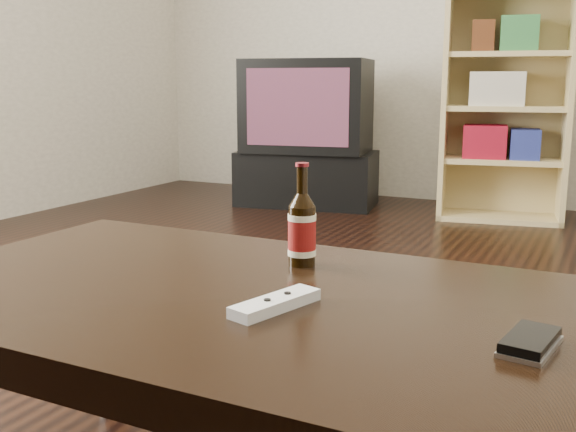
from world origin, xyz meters
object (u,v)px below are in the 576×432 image
at_px(tv_stand, 307,178).
at_px(tv, 307,106).
at_px(phone, 530,342).
at_px(remote, 276,303).
at_px(bookshelf, 504,103).
at_px(coffee_table, 235,323).
at_px(beer_bottle, 302,230).

relative_size(tv_stand, tv, 1.03).
bearing_deg(phone, tv, 128.13).
bearing_deg(remote, tv, 130.35).
xyz_separation_m(bookshelf, phone, (0.55, -3.22, -0.21)).
xyz_separation_m(tv_stand, remote, (1.39, -3.13, 0.29)).
distance_m(bookshelf, coffee_table, 3.18).
xyz_separation_m(beer_bottle, remote, (0.07, -0.25, -0.06)).
xyz_separation_m(bookshelf, remote, (0.17, -3.23, -0.21)).
distance_m(bookshelf, remote, 3.24).
bearing_deg(coffee_table, bookshelf, 91.08).
relative_size(tv_stand, phone, 7.34).
bearing_deg(bookshelf, tv_stand, 174.56).
relative_size(coffee_table, remote, 7.21).
height_order(bookshelf, phone, bookshelf).
height_order(bookshelf, beer_bottle, bookshelf).
relative_size(tv_stand, bookshelf, 0.68).
bearing_deg(remote, beer_bottle, 122.59).
bearing_deg(bookshelf, coffee_table, -98.74).
distance_m(tv, coffee_table, 3.34).
relative_size(tv_stand, coffee_table, 0.72).
bearing_deg(beer_bottle, remote, -73.90).
bearing_deg(tv, beer_bottle, -75.38).
bearing_deg(tv_stand, beer_bottle, -75.38).
xyz_separation_m(phone, remote, (-0.38, -0.01, 0.00)).
distance_m(tv_stand, bookshelf, 1.32).
height_order(coffee_table, phone, phone).
distance_m(tv, remote, 3.43).
bearing_deg(remote, bookshelf, 109.48).
height_order(tv, phone, tv).
height_order(phone, remote, same).
height_order(tv_stand, tv, tv).
distance_m(phone, remote, 0.38).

